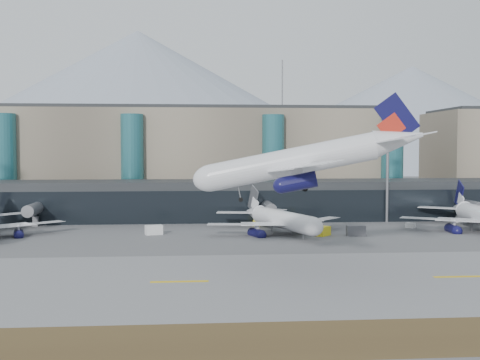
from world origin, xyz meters
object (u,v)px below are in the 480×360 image
(veh_d, at_px, (462,219))
(veh_g, at_px, (410,225))
(hero_jet, at_px, (315,152))
(veh_a, at_px, (154,230))
(jet_parked_right, at_px, (479,210))
(veh_c, at_px, (356,231))
(veh_h, at_px, (323,231))
(veh_b, at_px, (257,222))
(jet_parked_mid, at_px, (276,214))
(lightmast_mid, at_px, (387,164))

(veh_d, relative_size, veh_g, 1.53)
(hero_jet, distance_m, veh_a, 48.97)
(veh_a, relative_size, veh_d, 1.13)
(jet_parked_right, relative_size, veh_c, 9.52)
(veh_d, bearing_deg, veh_g, 170.83)
(veh_d, xyz_separation_m, veh_h, (-39.25, -19.39, 0.07))
(veh_d, distance_m, veh_g, 18.71)
(veh_a, relative_size, veh_b, 1.35)
(veh_a, bearing_deg, veh_d, -5.11)
(veh_d, xyz_separation_m, veh_g, (-16.45, -8.90, -0.30))
(veh_a, xyz_separation_m, veh_h, (35.57, -4.41, -0.03))
(veh_g, xyz_separation_m, veh_h, (-22.79, -10.48, 0.37))
(veh_g, bearing_deg, hero_jet, -77.75)
(jet_parked_mid, xyz_separation_m, veh_g, (31.88, 4.80, -3.55))
(hero_jet, bearing_deg, veh_d, 56.86)
(veh_h, bearing_deg, veh_b, 77.04)
(jet_parked_mid, height_order, veh_a, jet_parked_mid)
(veh_b, xyz_separation_m, veh_g, (34.85, -7.18, -0.16))
(veh_b, bearing_deg, jet_parked_right, -91.29)
(veh_d, bearing_deg, veh_a, 153.73)
(veh_c, bearing_deg, veh_h, -179.70)
(veh_g, bearing_deg, jet_parked_right, 30.13)
(hero_jet, bearing_deg, veh_h, 84.66)
(veh_b, bearing_deg, hero_jet, -163.88)
(veh_b, height_order, veh_g, veh_b)
(lightmast_mid, height_order, jet_parked_mid, lightmast_mid)
(jet_parked_mid, distance_m, veh_b, 12.79)
(jet_parked_mid, xyz_separation_m, veh_c, (15.98, -6.20, -3.07))
(veh_g, bearing_deg, veh_b, -143.45)
(jet_parked_right, xyz_separation_m, veh_a, (-72.44, -1.48, -3.54))
(veh_g, relative_size, veh_h, 0.59)
(lightmast_mid, bearing_deg, jet_parked_mid, -152.29)
(veh_a, distance_m, veh_h, 35.84)
(lightmast_mid, bearing_deg, veh_b, -173.53)
(veh_d, relative_size, veh_h, 0.90)
(jet_parked_mid, xyz_separation_m, veh_a, (-26.48, -1.28, -3.15))
(veh_c, xyz_separation_m, veh_h, (-6.90, 0.52, -0.12))
(jet_parked_mid, distance_m, veh_g, 32.44)
(hero_jet, xyz_separation_m, jet_parked_mid, (-0.47, 38.53, -13.69))
(lightmast_mid, bearing_deg, veh_h, -134.21)
(lightmast_mid, height_order, hero_jet, lightmast_mid)
(lightmast_mid, distance_m, hero_jet, 61.79)
(veh_a, xyz_separation_m, veh_c, (42.47, -4.92, 0.09))
(jet_parked_right, height_order, veh_b, jet_parked_right)
(jet_parked_right, height_order, veh_c, jet_parked_right)
(veh_g, bearing_deg, veh_d, 76.61)
(veh_a, height_order, veh_h, veh_a)
(lightmast_mid, bearing_deg, hero_jet, -118.48)
(jet_parked_mid, xyz_separation_m, veh_d, (48.34, 13.70, -3.25))
(jet_parked_right, xyz_separation_m, veh_c, (-29.98, -6.41, -3.46))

